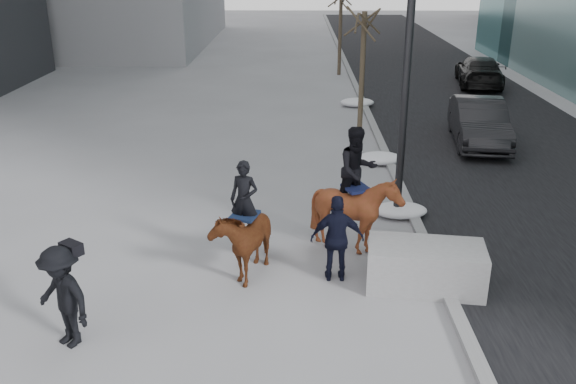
{
  "coord_description": "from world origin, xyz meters",
  "views": [
    {
      "loc": [
        0.15,
        -10.2,
        6.0
      ],
      "look_at": [
        0.0,
        1.2,
        1.5
      ],
      "focal_mm": 38.0,
      "sensor_mm": 36.0,
      "label": 1
    }
  ],
  "objects_px": {
    "car_near": "(479,122)",
    "planter": "(425,267)",
    "mounted_left": "(245,233)",
    "mounted_right": "(356,204)"
  },
  "relations": [
    {
      "from": "planter",
      "to": "car_near",
      "type": "bearing_deg",
      "value": 69.1
    },
    {
      "from": "car_near",
      "to": "mounted_left",
      "type": "bearing_deg",
      "value": -121.41
    },
    {
      "from": "mounted_left",
      "to": "mounted_right",
      "type": "xyz_separation_m",
      "value": [
        2.27,
        0.97,
        0.24
      ]
    },
    {
      "from": "planter",
      "to": "car_near",
      "type": "height_order",
      "value": "car_near"
    },
    {
      "from": "car_near",
      "to": "mounted_left",
      "type": "xyz_separation_m",
      "value": [
        -7.09,
        -8.9,
        0.11
      ]
    },
    {
      "from": "car_near",
      "to": "planter",
      "type": "bearing_deg",
      "value": -103.78
    },
    {
      "from": "mounted_right",
      "to": "planter",
      "type": "bearing_deg",
      "value": -51.78
    },
    {
      "from": "planter",
      "to": "car_near",
      "type": "xyz_separation_m",
      "value": [
        3.61,
        9.46,
        0.31
      ]
    },
    {
      "from": "car_near",
      "to": "mounted_left",
      "type": "height_order",
      "value": "mounted_left"
    },
    {
      "from": "mounted_left",
      "to": "mounted_right",
      "type": "distance_m",
      "value": 2.48
    }
  ]
}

